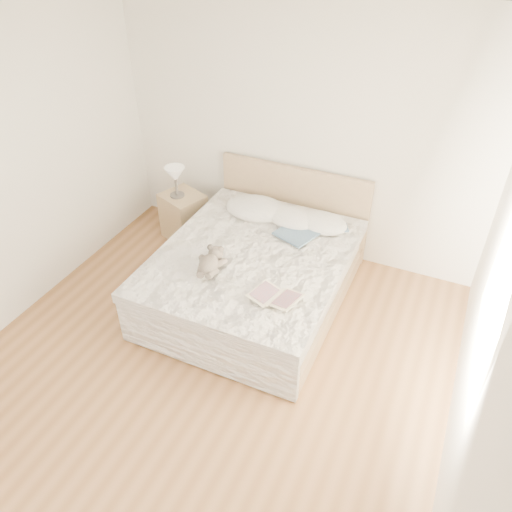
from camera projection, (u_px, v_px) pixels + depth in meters
name	position (u px, v px, depth m)	size (l,w,h in m)	color
floor	(199.00, 379.00, 4.28)	(4.00, 4.50, 0.00)	brown
ceiling	(164.00, 48.00, 2.66)	(4.00, 4.50, 0.00)	silver
wall_back	(299.00, 134.00, 5.11)	(4.00, 0.02, 2.70)	white
wall_right	(492.00, 339.00, 2.80)	(0.02, 4.50, 2.70)	white
window	(498.00, 293.00, 2.97)	(0.02, 1.30, 1.10)	white
bed	(256.00, 272.00, 4.96)	(1.72, 2.14, 1.00)	tan
nightstand	(184.00, 216.00, 5.85)	(0.45, 0.40, 0.56)	tan
table_lamp	(175.00, 176.00, 5.52)	(0.27, 0.27, 0.36)	#4B4641
pillow_left	(256.00, 208.00, 5.30)	(0.67, 0.47, 0.20)	white
pillow_middle	(292.00, 218.00, 5.15)	(0.54, 0.38, 0.16)	white
pillow_right	(322.00, 222.00, 5.08)	(0.54, 0.38, 0.16)	white
blouse	(302.00, 230.00, 4.99)	(0.56, 0.60, 0.02)	#395370
photo_book	(250.00, 209.00, 5.31)	(0.34, 0.23, 0.03)	silver
childrens_book	(275.00, 297.00, 4.17)	(0.41, 0.28, 0.03)	#F6EAC5
teddy_bear	(209.00, 270.00, 4.44)	(0.23, 0.32, 0.17)	#675B51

